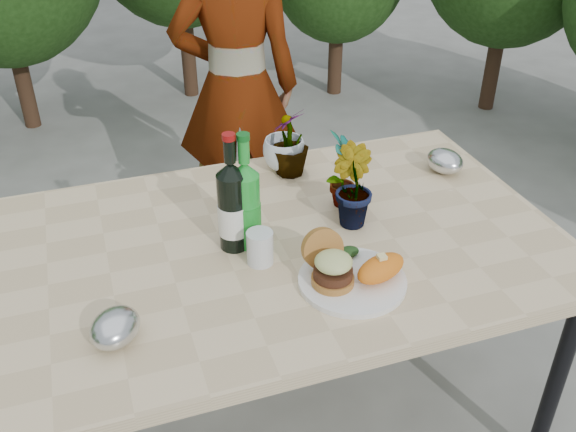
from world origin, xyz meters
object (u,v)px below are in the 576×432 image
object	(u,v)px
wine_bottle	(233,207)
person	(237,88)
dinner_plate	(352,281)
patio_table	(279,256)

from	to	relation	value
wine_bottle	person	xyz separation A→B (m)	(0.30, 1.12, -0.12)
dinner_plate	wine_bottle	bearing A→B (deg)	133.39
patio_table	person	size ratio (longest dim) A/B	1.06
patio_table	wine_bottle	size ratio (longest dim) A/B	4.65
wine_bottle	person	size ratio (longest dim) A/B	0.23
patio_table	person	xyz separation A→B (m)	(0.18, 1.14, 0.07)
patio_table	dinner_plate	world-z (taller)	dinner_plate
patio_table	wine_bottle	world-z (taller)	wine_bottle
dinner_plate	person	bearing A→B (deg)	87.56
dinner_plate	patio_table	bearing A→B (deg)	115.82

